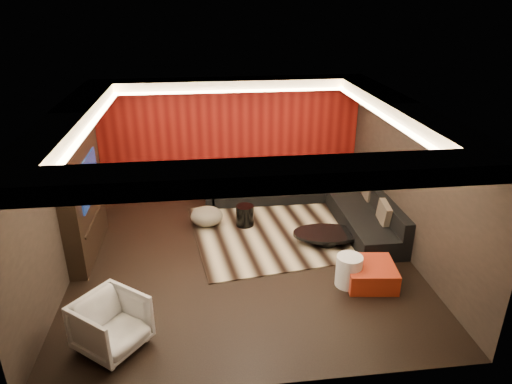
{
  "coord_description": "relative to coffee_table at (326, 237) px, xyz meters",
  "views": [
    {
      "loc": [
        -0.67,
        -7.19,
        4.48
      ],
      "look_at": [
        0.3,
        0.6,
        1.05
      ],
      "focal_mm": 32.0,
      "sensor_mm": 36.0,
      "label": 1
    }
  ],
  "objects": [
    {
      "name": "soffit_front",
      "position": [
        -1.64,
        -3.04,
        2.56
      ],
      "size": [
        6.0,
        0.6,
        0.22
      ],
      "primitive_type": "cube",
      "color": "silver",
      "rests_on": "ground"
    },
    {
      "name": "tv_shelf",
      "position": [
        -4.33,
        0.26,
        0.57
      ],
      "size": [
        0.04,
        1.6,
        0.04
      ],
      "primitive_type": "cube",
      "color": "black",
      "rests_on": "ground"
    },
    {
      "name": "cove_left",
      "position": [
        -4.0,
        -0.34,
        2.47
      ],
      "size": [
        0.08,
        4.8,
        0.04
      ],
      "primitive_type": "cube",
      "color": "#FFD899",
      "rests_on": "ground"
    },
    {
      "name": "cove_front",
      "position": [
        -1.64,
        -2.7,
        2.47
      ],
      "size": [
        4.8,
        0.08,
        0.04
      ],
      "primitive_type": "cube",
      "color": "#FFD899",
      "rests_on": "ground"
    },
    {
      "name": "tv_surround",
      "position": [
        -4.49,
        0.26,
        0.97
      ],
      "size": [
        0.3,
        2.0,
        2.2
      ],
      "primitive_type": "cube",
      "color": "black",
      "rests_on": "ground"
    },
    {
      "name": "soffit_right",
      "position": [
        1.06,
        -0.34,
        2.56
      ],
      "size": [
        0.6,
        4.8,
        0.22
      ],
      "primitive_type": "cube",
      "color": "silver",
      "rests_on": "ground"
    },
    {
      "name": "white_side_table",
      "position": [
        -0.0,
        -1.39,
        0.14
      ],
      "size": [
        0.56,
        0.56,
        0.54
      ],
      "primitive_type": "cylinder",
      "rotation": [
        0.0,
        0.0,
        0.39
      ],
      "color": "white",
      "rests_on": "floor"
    },
    {
      "name": "coffee_table",
      "position": [
        0.0,
        0.0,
        0.0
      ],
      "size": [
        1.45,
        1.45,
        0.22
      ],
      "primitive_type": "cylinder",
      "rotation": [
        0.0,
        0.0,
        -0.13
      ],
      "color": "black",
      "rests_on": "rug"
    },
    {
      "name": "orange_ottoman",
      "position": [
        0.37,
        -1.39,
        0.05
      ],
      "size": [
        0.89,
        0.89,
        0.35
      ],
      "primitive_type": "cube",
      "rotation": [
        0.0,
        0.0,
        -0.12
      ],
      "color": "#A53115",
      "rests_on": "floor"
    },
    {
      "name": "sectional_sofa",
      "position": [
        0.09,
        1.52,
        0.13
      ],
      "size": [
        3.65,
        3.5,
        0.75
      ],
      "color": "black",
      "rests_on": "floor"
    },
    {
      "name": "striped_pouf",
      "position": [
        -2.28,
        1.05,
        0.08
      ],
      "size": [
        0.84,
        0.84,
        0.37
      ],
      "primitive_type": "ellipsoid",
      "rotation": [
        0.0,
        0.0,
        -0.28
      ],
      "color": "#BCAF91",
      "rests_on": "rug"
    },
    {
      "name": "ceiling",
      "position": [
        -1.64,
        -0.34,
        2.68
      ],
      "size": [
        6.0,
        6.0,
        0.02
      ],
      "primitive_type": "cube",
      "color": "silver",
      "rests_on": "ground"
    },
    {
      "name": "throw_pillows",
      "position": [
        0.06,
        1.42,
        0.49
      ],
      "size": [
        3.15,
        2.77,
        0.5
      ],
      "color": "tan",
      "rests_on": "sectional_sofa"
    },
    {
      "name": "floor",
      "position": [
        -1.64,
        -0.34,
        -0.14
      ],
      "size": [
        6.0,
        6.0,
        0.02
      ],
      "primitive_type": "cube",
      "color": "black",
      "rests_on": "ground"
    },
    {
      "name": "wall_back",
      "position": [
        -1.64,
        2.67,
        1.27
      ],
      "size": [
        6.0,
        0.02,
        2.8
      ],
      "primitive_type": "cube",
      "color": "black",
      "rests_on": "ground"
    },
    {
      "name": "wall_left",
      "position": [
        -4.65,
        -0.34,
        1.27
      ],
      "size": [
        0.02,
        6.0,
        2.8
      ],
      "primitive_type": "cube",
      "color": "black",
      "rests_on": "ground"
    },
    {
      "name": "soffit_left",
      "position": [
        -4.34,
        -0.34,
        2.56
      ],
      "size": [
        0.6,
        4.8,
        0.22
      ],
      "primitive_type": "cube",
      "color": "silver",
      "rests_on": "ground"
    },
    {
      "name": "soffit_back",
      "position": [
        -1.64,
        2.36,
        2.56
      ],
      "size": [
        6.0,
        0.6,
        0.22
      ],
      "primitive_type": "cube",
      "color": "silver",
      "rests_on": "ground"
    },
    {
      "name": "armchair",
      "position": [
        -3.65,
        -2.41,
        0.25
      ],
      "size": [
        1.16,
        1.16,
        0.76
      ],
      "primitive_type": "imported",
      "rotation": [
        0.0,
        0.0,
        0.89
      ],
      "color": "silver",
      "rests_on": "floor"
    },
    {
      "name": "tv_screen",
      "position": [
        -4.33,
        0.26,
        1.32
      ],
      "size": [
        0.04,
        1.3,
        0.8
      ],
      "primitive_type": "cube",
      "color": "black",
      "rests_on": "ground"
    },
    {
      "name": "rug",
      "position": [
        -0.53,
        0.64,
        -0.12
      ],
      "size": [
        4.37,
        3.51,
        0.02
      ],
      "primitive_type": "cube",
      "rotation": [
        0.0,
        0.0,
        0.13
      ],
      "color": "#BCAC89",
      "rests_on": "floor"
    },
    {
      "name": "cove_right",
      "position": [
        0.72,
        -0.34,
        2.47
      ],
      "size": [
        0.08,
        4.8,
        0.04
      ],
      "primitive_type": "cube",
      "color": "#FFD899",
      "rests_on": "ground"
    },
    {
      "name": "drum_stool",
      "position": [
        -1.5,
        0.92,
        0.11
      ],
      "size": [
        0.38,
        0.38,
        0.44
      ],
      "primitive_type": "cylinder",
      "rotation": [
        0.0,
        0.0,
        -0.03
      ],
      "color": "black",
      "rests_on": "rug"
    },
    {
      "name": "cove_back",
      "position": [
        -1.64,
        2.02,
        2.47
      ],
      "size": [
        4.8,
        0.08,
        0.04
      ],
      "primitive_type": "cube",
      "color": "#FFD899",
      "rests_on": "ground"
    },
    {
      "name": "red_feature_wall",
      "position": [
        -1.64,
        2.63,
        1.27
      ],
      "size": [
        5.98,
        0.05,
        2.78
      ],
      "primitive_type": "cube",
      "color": "#6B0C0A",
      "rests_on": "ground"
    },
    {
      "name": "wall_right",
      "position": [
        1.37,
        -0.34,
        1.27
      ],
      "size": [
        0.02,
        6.0,
        2.8
      ],
      "primitive_type": "cube",
      "color": "black",
      "rests_on": "ground"
    }
  ]
}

